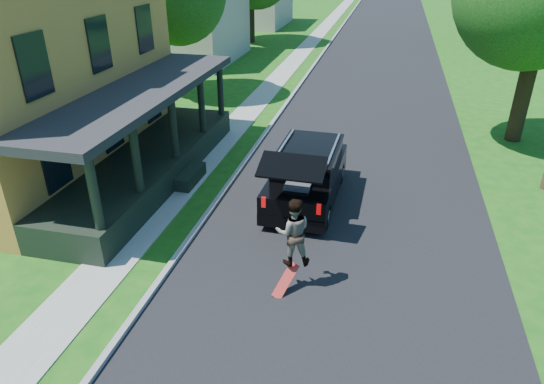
# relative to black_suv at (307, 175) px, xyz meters

# --- Properties ---
(ground) EXTENTS (140.00, 140.00, 0.00)m
(ground) POSITION_rel_black_suv_xyz_m (1.40, -5.71, -0.87)
(ground) COLOR #145511
(ground) RESTS_ON ground
(street) EXTENTS (8.00, 120.00, 0.02)m
(street) POSITION_rel_black_suv_xyz_m (1.40, 14.29, -0.87)
(street) COLOR black
(street) RESTS_ON ground
(curb) EXTENTS (0.15, 120.00, 0.12)m
(curb) POSITION_rel_black_suv_xyz_m (-2.65, 14.29, -0.87)
(curb) COLOR gray
(curb) RESTS_ON ground
(sidewalk) EXTENTS (1.30, 120.00, 0.03)m
(sidewalk) POSITION_rel_black_suv_xyz_m (-4.20, 14.29, -0.87)
(sidewalk) COLOR gray
(sidewalk) RESTS_ON ground
(front_walk) EXTENTS (6.50, 1.20, 0.03)m
(front_walk) POSITION_rel_black_suv_xyz_m (-8.10, 0.29, -0.87)
(front_walk) COLOR gray
(front_walk) RESTS_ON ground
(black_suv) EXTENTS (1.98, 4.90, 2.27)m
(black_suv) POSITION_rel_black_suv_xyz_m (0.00, 0.00, 0.00)
(black_suv) COLOR black
(black_suv) RESTS_ON ground
(skateboarder) EXTENTS (0.93, 0.81, 1.64)m
(skateboarder) POSITION_rel_black_suv_xyz_m (0.40, -4.21, 0.57)
(skateboarder) COLOR black
(skateboarder) RESTS_ON ground
(skateboard) EXTENTS (0.54, 0.67, 0.68)m
(skateboard) POSITION_rel_black_suv_xyz_m (0.31, -4.52, -0.59)
(skateboard) COLOR #A1140D
(skateboard) RESTS_ON ground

